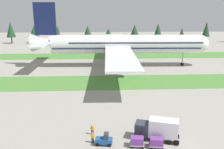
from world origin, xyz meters
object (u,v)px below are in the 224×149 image
at_px(ground_crew_marshaller, 93,137).
at_px(taxiway_marker_2, 135,86).
at_px(cargo_dolly_second, 156,142).
at_px(catering_truck, 158,129).
at_px(baggage_tug, 104,140).
at_px(airliner, 121,44).
at_px(taxiway_marker_1, 61,89).
at_px(taxiway_marker_0, 15,85).
at_px(cargo_dolly_lead, 137,141).
at_px(ground_crew_loader, 92,129).

relative_size(ground_crew_marshaller, taxiway_marker_2, 3.32).
distance_m(cargo_dolly_second, catering_truck, 2.59).
distance_m(baggage_tug, taxiway_marker_2, 30.49).
height_order(airliner, taxiway_marker_1, airliner).
distance_m(baggage_tug, taxiway_marker_0, 39.50).
height_order(catering_truck, taxiway_marker_2, catering_truck).
bearing_deg(cargo_dolly_lead, baggage_tug, 90.00).
bearing_deg(cargo_dolly_lead, ground_crew_loader, 67.75).
bearing_deg(cargo_dolly_second, taxiway_marker_2, 6.71).
relative_size(airliner, ground_crew_marshaller, 44.77).
bearing_deg(taxiway_marker_2, baggage_tug, -106.81).
bearing_deg(cargo_dolly_second, ground_crew_loader, 73.60).
xyz_separation_m(catering_truck, ground_crew_marshaller, (-10.31, -0.42, -1.01)).
bearing_deg(taxiway_marker_1, cargo_dolly_lead, -60.93).
height_order(cargo_dolly_lead, catering_truck, catering_truck).
xyz_separation_m(baggage_tug, ground_crew_loader, (-1.92, 3.36, 0.13)).
distance_m(cargo_dolly_lead, ground_crew_marshaller, 6.94).
bearing_deg(airliner, catering_truck, 3.12).
bearing_deg(taxiway_marker_0, catering_truck, -43.41).
relative_size(cargo_dolly_lead, catering_truck, 0.33).
relative_size(catering_truck, taxiway_marker_2, 13.97).
bearing_deg(ground_crew_loader, ground_crew_marshaller, -84.74).
height_order(taxiway_marker_0, taxiway_marker_2, taxiway_marker_2).
height_order(ground_crew_loader, taxiway_marker_2, ground_crew_loader).
bearing_deg(cargo_dolly_second, catering_truck, -7.41).
bearing_deg(catering_truck, airliner, 19.30).
height_order(airliner, ground_crew_loader, airliner).
height_order(cargo_dolly_lead, taxiway_marker_0, cargo_dolly_lead).
distance_m(taxiway_marker_1, taxiway_marker_2, 19.52).
xyz_separation_m(airliner, ground_crew_loader, (-9.01, -51.05, -7.11)).
distance_m(airliner, baggage_tug, 55.34).
distance_m(taxiway_marker_0, taxiway_marker_2, 32.63).
height_order(catering_truck, taxiway_marker_1, catering_truck).
bearing_deg(catering_truck, ground_crew_marshaller, 110.11).
bearing_deg(ground_crew_loader, taxiway_marker_2, 70.45).
bearing_deg(ground_crew_marshaller, taxiway_marker_1, -100.01).
height_order(ground_crew_marshaller, taxiway_marker_0, ground_crew_marshaller).
bearing_deg(baggage_tug, cargo_dolly_second, -90.00).
bearing_deg(baggage_tug, taxiway_marker_2, -8.25).
relative_size(baggage_tug, cargo_dolly_second, 1.15).
distance_m(taxiway_marker_0, taxiway_marker_1, 13.79).
xyz_separation_m(baggage_tug, cargo_dolly_second, (7.84, -1.18, 0.10)).
relative_size(baggage_tug, ground_crew_marshaller, 1.59).
relative_size(baggage_tug, ground_crew_loader, 1.59).
distance_m(airliner, taxiway_marker_1, 33.31).
height_order(cargo_dolly_second, ground_crew_loader, ground_crew_loader).
xyz_separation_m(airliner, catering_truck, (1.40, -53.31, -6.10)).
relative_size(ground_crew_marshaller, taxiway_marker_0, 3.79).
height_order(cargo_dolly_second, taxiway_marker_0, cargo_dolly_second).
bearing_deg(taxiway_marker_2, cargo_dolly_lead, -97.32).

